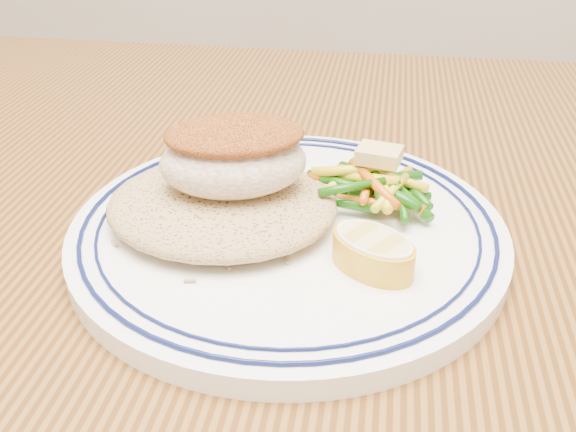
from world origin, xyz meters
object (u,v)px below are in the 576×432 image
(dining_table, at_px, (306,348))
(vegetable_pile, at_px, (375,186))
(plate, at_px, (288,229))
(rice_pilaf, at_px, (222,200))
(fish_fillet, at_px, (234,155))
(lemon_wedge, at_px, (373,251))

(dining_table, relative_size, vegetable_pile, 16.36)
(plate, xyz_separation_m, vegetable_pile, (0.06, 0.04, 0.02))
(plate, distance_m, vegetable_pile, 0.07)
(rice_pilaf, bearing_deg, plate, 3.89)
(rice_pilaf, distance_m, fish_fillet, 0.03)
(plate, bearing_deg, rice_pilaf, -176.11)
(dining_table, bearing_deg, lemon_wedge, -45.79)
(plate, height_order, lemon_wedge, lemon_wedge)
(vegetable_pile, distance_m, lemon_wedge, 0.08)
(plate, relative_size, vegetable_pile, 3.18)
(fish_fillet, bearing_deg, dining_table, 2.76)
(rice_pilaf, relative_size, lemon_wedge, 2.17)
(rice_pilaf, height_order, lemon_wedge, rice_pilaf)
(plate, relative_size, rice_pilaf, 1.88)
(plate, bearing_deg, vegetable_pile, 32.84)
(dining_table, relative_size, plate, 5.14)
(plate, distance_m, rice_pilaf, 0.05)
(dining_table, relative_size, lemon_wedge, 21.02)
(dining_table, relative_size, fish_fillet, 13.59)
(vegetable_pile, xyz_separation_m, lemon_wedge, (0.00, -0.08, -0.00))
(fish_fillet, bearing_deg, lemon_wedge, -24.98)
(rice_pilaf, distance_m, vegetable_pile, 0.11)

